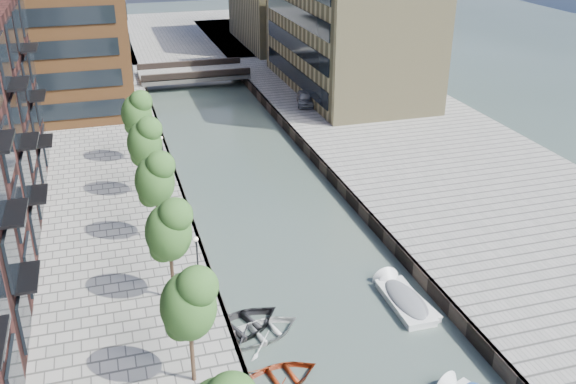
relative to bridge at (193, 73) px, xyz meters
name	(u,v)px	position (x,y,z in m)	size (l,w,h in m)	color
water	(257,188)	(0.00, -32.00, -1.39)	(300.00, 300.00, 0.00)	#38473F
quay_right	(437,160)	(16.00, -32.00, -0.89)	(20.00, 140.00, 1.00)	gray
quay_wall_left	(180,191)	(-6.10, -32.00, -0.89)	(0.25, 140.00, 1.00)	#332823
quay_wall_right	(329,173)	(6.10, -32.00, -0.89)	(0.25, 140.00, 1.00)	#332823
far_closure	(166,36)	(0.00, 28.00, -0.89)	(80.00, 40.00, 1.00)	gray
tan_block_near	(347,26)	(16.00, -10.00, 6.61)	(12.00, 25.00, 14.00)	#96895C
bridge	(193,73)	(0.00, 0.00, 0.00)	(13.00, 6.00, 1.30)	gray
tree_2	(188,302)	(-8.50, -54.00, 3.92)	(2.50, 2.50, 5.95)	#382619
tree_3	(168,229)	(-8.50, -47.00, 3.92)	(2.50, 2.50, 5.95)	#382619
tree_4	(154,178)	(-8.50, -40.00, 3.92)	(2.50, 2.50, 5.95)	#382619
tree_5	(144,140)	(-8.50, -33.00, 3.92)	(2.50, 2.50, 5.95)	#382619
tree_6	(136,111)	(-8.50, -26.00, 3.92)	(2.50, 2.50, 5.95)	#382619
lamp_1	(198,264)	(-7.20, -48.00, 2.12)	(0.24, 0.24, 4.12)	black
lamp_2	(163,157)	(-7.20, -32.00, 2.12)	(0.24, 0.24, 4.12)	black
sloop_2	(280,381)	(-4.43, -54.17, -1.39)	(2.92, 4.09, 0.85)	maroon
sloop_3	(263,336)	(-4.34, -50.52, -1.39)	(3.15, 4.41, 0.91)	silver
sloop_4	(240,331)	(-5.40, -49.77, -1.39)	(3.61, 5.06, 1.05)	black
motorboat_1	(406,299)	(4.36, -49.87, -1.21)	(2.03, 4.60, 1.48)	white
motorboat_4	(401,298)	(4.16, -49.68, -1.18)	(1.83, 5.12, 1.70)	white
car	(305,98)	(9.57, -14.96, 0.33)	(1.69, 4.21, 1.43)	gray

